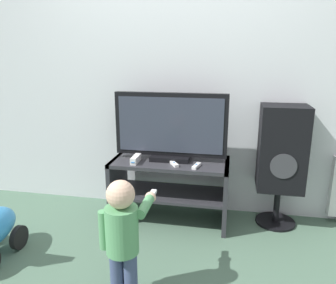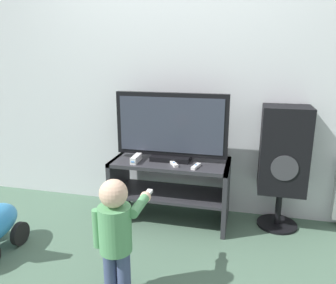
% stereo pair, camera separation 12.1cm
% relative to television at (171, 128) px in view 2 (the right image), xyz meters
% --- Properties ---
extents(ground_plane, '(16.00, 16.00, 0.00)m').
position_rel_television_xyz_m(ground_plane, '(0.00, -0.25, -0.83)').
color(ground_plane, '#4C6B56').
extents(wall_back, '(10.00, 0.06, 2.60)m').
position_rel_television_xyz_m(wall_back, '(0.00, 0.29, 0.47)').
color(wall_back, silver).
rests_on(wall_back, ground_plane).
extents(tv_stand, '(0.99, 0.46, 0.55)m').
position_rel_television_xyz_m(tv_stand, '(0.00, -0.02, -0.47)').
color(tv_stand, '#2D2D33').
rests_on(tv_stand, ground_plane).
extents(television, '(0.94, 0.20, 0.57)m').
position_rel_television_xyz_m(television, '(0.00, 0.00, 0.00)').
color(television, black).
rests_on(television, tv_stand).
extents(game_console, '(0.05, 0.18, 0.05)m').
position_rel_television_xyz_m(game_console, '(-0.27, -0.13, -0.25)').
color(game_console, white).
rests_on(game_console, tv_stand).
extents(remote_primary, '(0.06, 0.13, 0.03)m').
position_rel_television_xyz_m(remote_primary, '(0.24, -0.15, -0.27)').
color(remote_primary, white).
rests_on(remote_primary, tv_stand).
extents(remote_secondary, '(0.10, 0.13, 0.03)m').
position_rel_television_xyz_m(remote_secondary, '(0.06, -0.14, -0.27)').
color(remote_secondary, white).
rests_on(remote_secondary, tv_stand).
extents(child, '(0.29, 0.44, 0.75)m').
position_rel_television_xyz_m(child, '(-0.09, -1.01, -0.39)').
color(child, '#3F4C72').
rests_on(child, ground_plane).
extents(speaker_tower, '(0.37, 0.33, 1.03)m').
position_rel_television_xyz_m(speaker_tower, '(0.91, 0.09, -0.18)').
color(speaker_tower, black).
rests_on(speaker_tower, ground_plane).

